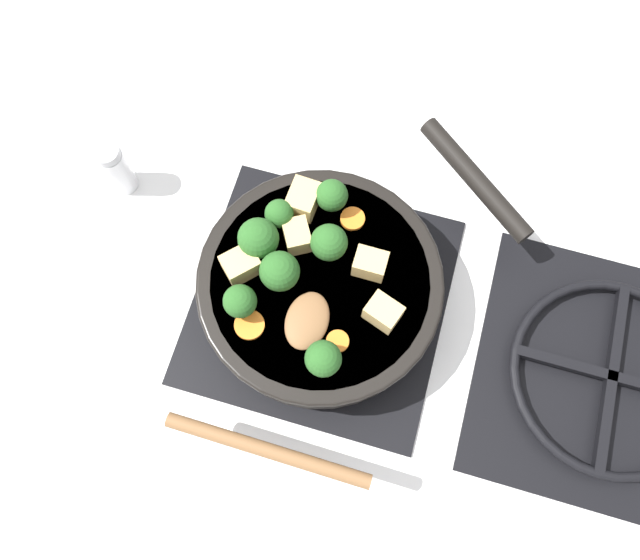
% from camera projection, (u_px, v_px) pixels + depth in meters
% --- Properties ---
extents(ground_plane, '(2.40, 2.40, 0.00)m').
position_uv_depth(ground_plane, '(320.00, 301.00, 0.79)').
color(ground_plane, white).
extents(front_burner_grate, '(0.31, 0.31, 0.03)m').
position_uv_depth(front_burner_grate, '(320.00, 298.00, 0.78)').
color(front_burner_grate, black).
rests_on(front_burner_grate, ground_plane).
extents(rear_burner_grate, '(0.31, 0.31, 0.03)m').
position_uv_depth(rear_burner_grate, '(608.00, 377.00, 0.75)').
color(rear_burner_grate, black).
rests_on(rear_burner_grate, ground_plane).
extents(skillet_pan, '(0.39, 0.37, 0.06)m').
position_uv_depth(skillet_pan, '(322.00, 285.00, 0.74)').
color(skillet_pan, black).
rests_on(skillet_pan, front_burner_grate).
extents(wooden_spoon, '(0.19, 0.22, 0.02)m').
position_uv_depth(wooden_spoon, '(285.00, 390.00, 0.66)').
color(wooden_spoon, brown).
rests_on(wooden_spoon, skillet_pan).
extents(tofu_cube_center_large, '(0.04, 0.04, 0.03)m').
position_uv_depth(tofu_cube_center_large, '(303.00, 199.00, 0.73)').
color(tofu_cube_center_large, '#DBB770').
rests_on(tofu_cube_center_large, skillet_pan).
extents(tofu_cube_near_handle, '(0.05, 0.04, 0.03)m').
position_uv_depth(tofu_cube_near_handle, '(297.00, 236.00, 0.71)').
color(tofu_cube_near_handle, '#DBB770').
rests_on(tofu_cube_near_handle, skillet_pan).
extents(tofu_cube_east_chunk, '(0.04, 0.04, 0.03)m').
position_uv_depth(tofu_cube_east_chunk, '(383.00, 312.00, 0.68)').
color(tofu_cube_east_chunk, '#DBB770').
rests_on(tofu_cube_east_chunk, skillet_pan).
extents(tofu_cube_west_chunk, '(0.03, 0.04, 0.03)m').
position_uv_depth(tofu_cube_west_chunk, '(370.00, 264.00, 0.70)').
color(tofu_cube_west_chunk, '#DBB770').
rests_on(tofu_cube_west_chunk, skillet_pan).
extents(tofu_cube_back_piece, '(0.05, 0.05, 0.03)m').
position_uv_depth(tofu_cube_back_piece, '(241.00, 265.00, 0.70)').
color(tofu_cube_back_piece, '#DBB770').
rests_on(tofu_cube_back_piece, skillet_pan).
extents(broccoli_floret_near_spoon, '(0.04, 0.04, 0.04)m').
position_uv_depth(broccoli_floret_near_spoon, '(240.00, 301.00, 0.68)').
color(broccoli_floret_near_spoon, '#709956').
rests_on(broccoli_floret_near_spoon, skillet_pan).
extents(broccoli_floret_center_top, '(0.05, 0.05, 0.05)m').
position_uv_depth(broccoli_floret_center_top, '(258.00, 238.00, 0.70)').
color(broccoli_floret_center_top, '#709956').
rests_on(broccoli_floret_center_top, skillet_pan).
extents(broccoli_floret_east_rim, '(0.04, 0.04, 0.05)m').
position_uv_depth(broccoli_floret_east_rim, '(326.00, 242.00, 0.70)').
color(broccoli_floret_east_rim, '#709956').
rests_on(broccoli_floret_east_rim, skillet_pan).
extents(broccoli_floret_west_rim, '(0.04, 0.04, 0.05)m').
position_uv_depth(broccoli_floret_west_rim, '(332.00, 196.00, 0.72)').
color(broccoli_floret_west_rim, '#709956').
rests_on(broccoli_floret_west_rim, skillet_pan).
extents(broccoli_floret_north_edge, '(0.04, 0.04, 0.05)m').
position_uv_depth(broccoli_floret_north_edge, '(323.00, 359.00, 0.66)').
color(broccoli_floret_north_edge, '#709956').
rests_on(broccoli_floret_north_edge, skillet_pan).
extents(broccoli_floret_south_cluster, '(0.05, 0.05, 0.05)m').
position_uv_depth(broccoli_floret_south_cluster, '(280.00, 271.00, 0.68)').
color(broccoli_floret_south_cluster, '#709956').
rests_on(broccoli_floret_south_cluster, skillet_pan).
extents(broccoli_floret_mid_floret, '(0.03, 0.03, 0.04)m').
position_uv_depth(broccoli_floret_mid_floret, '(279.00, 214.00, 0.71)').
color(broccoli_floret_mid_floret, '#709956').
rests_on(broccoli_floret_mid_floret, skillet_pan).
extents(carrot_slice_orange_thin, '(0.03, 0.03, 0.01)m').
position_uv_depth(carrot_slice_orange_thin, '(250.00, 325.00, 0.69)').
color(carrot_slice_orange_thin, orange).
rests_on(carrot_slice_orange_thin, skillet_pan).
extents(carrot_slice_near_center, '(0.03, 0.03, 0.01)m').
position_uv_depth(carrot_slice_near_center, '(338.00, 341.00, 0.69)').
color(carrot_slice_near_center, orange).
rests_on(carrot_slice_near_center, skillet_pan).
extents(carrot_slice_edge_slice, '(0.03, 0.03, 0.01)m').
position_uv_depth(carrot_slice_edge_slice, '(353.00, 219.00, 0.73)').
color(carrot_slice_edge_slice, orange).
rests_on(carrot_slice_edge_slice, skillet_pan).
extents(salt_shaker, '(0.04, 0.04, 0.09)m').
position_uv_depth(salt_shaker, '(116.00, 168.00, 0.80)').
color(salt_shaker, white).
rests_on(salt_shaker, ground_plane).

